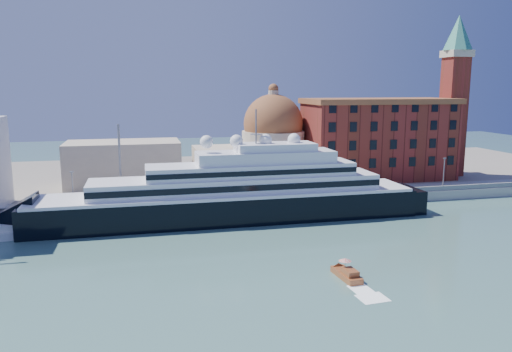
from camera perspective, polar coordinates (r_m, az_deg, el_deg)
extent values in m
plane|color=#396261|center=(86.73, -2.12, -9.08)|extent=(400.00, 400.00, 0.00)
cube|color=gray|center=(118.62, -5.31, -3.18)|extent=(180.00, 10.00, 2.50)
cube|color=slate|center=(158.56, -7.38, 0.09)|extent=(260.00, 72.00, 2.00)
cube|color=slate|center=(113.86, -5.01, -2.79)|extent=(180.00, 0.10, 1.20)
cube|color=black|center=(108.15, -3.30, -3.88)|extent=(82.88, 12.75, 6.91)
cone|color=black|center=(109.67, -26.41, -4.75)|extent=(10.63, 12.75, 12.75)
cube|color=black|center=(122.12, 16.25, -2.74)|extent=(6.38, 11.69, 6.38)
cube|color=white|center=(107.30, -3.32, -1.95)|extent=(80.75, 12.96, 0.64)
cube|color=white|center=(107.29, -2.21, -0.90)|extent=(61.63, 10.63, 3.19)
cube|color=black|center=(102.19, -1.64, -1.46)|extent=(61.63, 0.15, 1.28)
cube|color=white|center=(107.40, -0.55, 0.73)|extent=(44.63, 9.56, 2.76)
cube|color=white|center=(107.74, 1.10, 2.19)|extent=(29.75, 8.50, 2.55)
cube|color=white|center=(108.00, 2.20, 3.34)|extent=(17.00, 7.44, 1.70)
cylinder|color=slate|center=(106.51, 0.00, 5.66)|extent=(0.32, 0.32, 7.44)
sphere|color=white|center=(104.88, -5.67, 3.91)|extent=(2.76, 2.76, 2.76)
sphere|color=white|center=(105.90, -2.24, 4.01)|extent=(2.76, 2.76, 2.76)
sphere|color=white|center=(107.29, 1.11, 4.10)|extent=(2.76, 2.76, 2.76)
sphere|color=white|center=(109.04, 4.36, 4.17)|extent=(2.76, 2.76, 2.76)
cube|color=white|center=(106.74, -26.81, -5.34)|extent=(4.66, 3.29, 1.29)
cube|color=brown|center=(78.21, 10.29, -11.14)|extent=(2.67, 6.72, 1.10)
cube|color=brown|center=(76.97, 10.70, -10.77)|extent=(1.95, 2.86, 0.88)
cylinder|color=slate|center=(78.18, 10.13, -10.07)|extent=(0.07, 0.07, 1.75)
cone|color=red|center=(77.84, 10.16, -9.39)|extent=(1.97, 1.97, 0.44)
cube|color=maroon|center=(149.46, 13.78, 3.91)|extent=(42.00, 18.00, 22.00)
cube|color=brown|center=(148.70, 13.97, 8.32)|extent=(43.00, 19.00, 1.50)
cube|color=maroon|center=(161.25, 21.55, 6.26)|extent=(6.00, 6.00, 35.00)
cube|color=beige|center=(161.26, 21.99, 12.82)|extent=(7.00, 7.00, 2.00)
cone|color=#3E8A76|center=(161.72, 22.14, 14.94)|extent=(8.40, 8.40, 10.00)
cylinder|color=beige|center=(144.72, 1.96, 2.41)|extent=(18.00, 18.00, 14.00)
sphere|color=brown|center=(143.78, 1.98, 5.96)|extent=(17.00, 17.00, 17.00)
cylinder|color=beige|center=(143.41, 2.00, 9.15)|extent=(3.00, 3.00, 3.00)
cube|color=beige|center=(140.07, -3.37, 1.31)|extent=(18.00, 14.00, 10.00)
cube|color=beige|center=(139.95, -14.88, 1.39)|extent=(30.00, 16.00, 12.00)
cylinder|color=slate|center=(114.43, -20.19, -1.58)|extent=(0.24, 0.24, 8.00)
cube|color=slate|center=(113.71, -20.32, 0.44)|extent=(0.80, 0.30, 0.25)
cylinder|color=slate|center=(114.60, -5.15, -0.97)|extent=(0.24, 0.24, 8.00)
cube|color=slate|center=(113.88, -5.18, 1.06)|extent=(0.80, 0.30, 0.25)
cylinder|color=slate|center=(122.37, 8.90, -0.33)|extent=(0.24, 0.24, 8.00)
cube|color=slate|center=(121.69, 8.95, 1.56)|extent=(0.80, 0.30, 0.25)
cylinder|color=slate|center=(136.43, 20.66, 0.21)|extent=(0.24, 0.24, 8.00)
cube|color=slate|center=(135.83, 20.76, 1.92)|extent=(0.80, 0.30, 0.25)
cylinder|color=slate|center=(114.72, -15.27, 1.26)|extent=(0.50, 0.50, 18.00)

